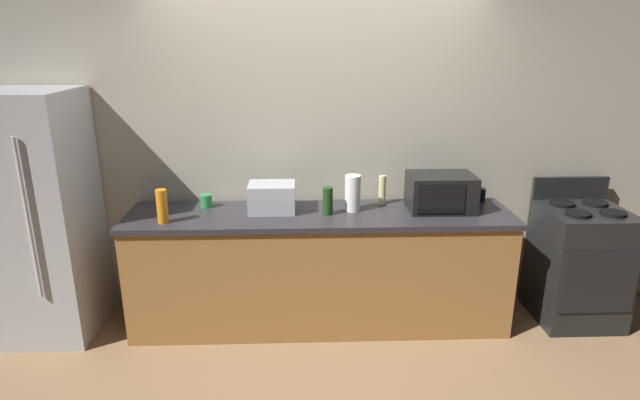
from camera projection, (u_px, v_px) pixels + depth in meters
ground_plane at (322, 350)px, 3.72m from camera, size 8.00×8.00×0.00m
back_wall at (318, 142)px, 4.08m from camera, size 6.40×0.10×2.70m
counter_run at (320, 269)px, 3.96m from camera, size 2.84×0.64×0.90m
refrigerator at (36, 216)px, 3.76m from camera, size 0.72×0.73×1.80m
stove_range at (578, 264)px, 4.03m from camera, size 0.60×0.61×1.08m
microwave at (441, 192)px, 3.87m from camera, size 0.48×0.35×0.27m
toaster_oven at (272, 197)px, 3.84m from camera, size 0.34×0.26×0.21m
paper_towel_roll at (353, 193)px, 3.84m from camera, size 0.12×0.12×0.27m
bottle_wine at (328, 201)px, 3.77m from camera, size 0.07×0.07×0.20m
bottle_dish_soap at (162, 206)px, 3.60m from camera, size 0.08×0.08×0.24m
bottle_vinegar at (382, 190)px, 4.01m from camera, size 0.06×0.06×0.22m
mug_black at (480, 195)px, 4.09m from camera, size 0.08×0.08×0.11m
mug_green at (206, 201)px, 3.95m from camera, size 0.09×0.09×0.10m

